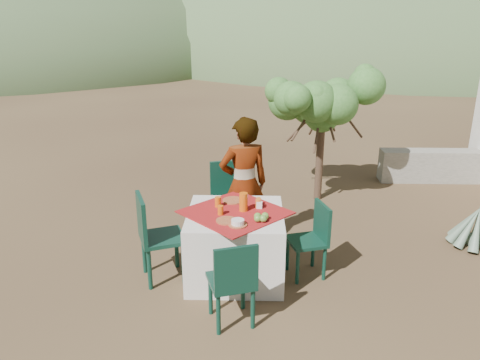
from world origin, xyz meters
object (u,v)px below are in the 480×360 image
(shrub_tree, at_px, (326,108))
(agave, at_px, (478,227))
(chair_near, at_px, (233,280))
(chair_far, at_px, (230,197))
(person, at_px, (244,184))
(chair_right, at_px, (313,236))
(chair_left, at_px, (154,234))
(table, at_px, (235,244))
(juice_pitcher, at_px, (243,202))

(shrub_tree, height_order, agave, shrub_tree)
(chair_near, relative_size, shrub_tree, 0.48)
(chair_far, relative_size, shrub_tree, 0.55)
(chair_far, relative_size, person, 0.60)
(chair_right, height_order, shrub_tree, shrub_tree)
(chair_near, xyz_separation_m, person, (0.07, 1.59, 0.34))
(shrub_tree, bearing_deg, chair_left, -130.32)
(chair_far, bearing_deg, table, -98.18)
(chair_left, relative_size, juice_pitcher, 4.88)
(table, relative_size, chair_far, 1.31)
(table, relative_size, chair_left, 1.33)
(person, relative_size, agave, 2.22)
(chair_left, xyz_separation_m, juice_pitcher, (0.95, 0.14, 0.32))
(chair_right, bearing_deg, agave, 93.32)
(shrub_tree, bearing_deg, table, -117.89)
(person, height_order, agave, person)
(person, height_order, shrub_tree, shrub_tree)
(chair_left, bearing_deg, chair_near, -153.53)
(chair_near, distance_m, juice_pitcher, 1.02)
(chair_right, xyz_separation_m, agave, (2.15, 0.77, -0.21))
(table, xyz_separation_m, chair_far, (-0.11, 0.98, 0.17))
(table, relative_size, person, 0.79)
(table, xyz_separation_m, chair_right, (0.84, 0.04, 0.08))
(table, relative_size, shrub_tree, 0.72)
(person, height_order, juice_pitcher, person)
(chair_left, relative_size, shrub_tree, 0.54)
(chair_near, xyz_separation_m, chair_left, (-0.87, 0.80, 0.06))
(agave, bearing_deg, chair_right, -160.45)
(chair_left, bearing_deg, chair_far, -55.71)
(chair_far, bearing_deg, chair_near, -100.79)
(chair_far, relative_size, chair_near, 1.15)
(table, distance_m, shrub_tree, 2.91)
(chair_far, bearing_deg, agave, -17.59)
(chair_left, xyz_separation_m, shrub_tree, (2.13, 2.51, 0.89))
(shrub_tree, relative_size, juice_pitcher, 9.03)
(chair_far, distance_m, chair_left, 1.32)
(person, bearing_deg, table, 65.80)
(chair_far, xyz_separation_m, person, (0.19, -0.29, 0.27))
(chair_near, xyz_separation_m, agave, (2.99, 1.72, -0.23))
(chair_right, bearing_deg, table, -103.36)
(chair_far, distance_m, person, 0.44)
(chair_near, relative_size, agave, 1.17)
(chair_near, relative_size, juice_pitcher, 4.32)
(chair_far, distance_m, agave, 3.13)
(chair_left, xyz_separation_m, chair_right, (1.70, 0.15, -0.08))
(person, distance_m, juice_pitcher, 0.65)
(chair_right, bearing_deg, chair_near, -57.35)
(chair_near, distance_m, chair_left, 1.19)
(chair_far, relative_size, chair_right, 1.20)
(chair_far, height_order, shrub_tree, shrub_tree)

